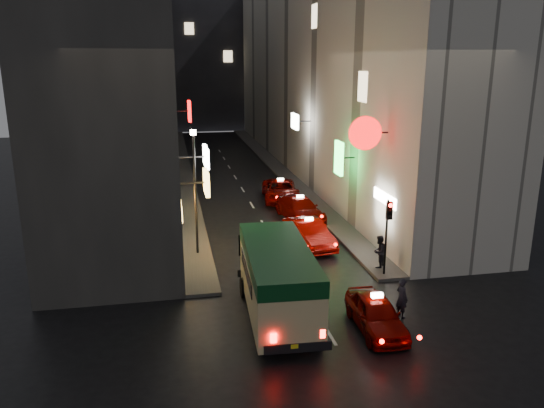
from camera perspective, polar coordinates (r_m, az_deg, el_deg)
ground at (r=16.67m, az=10.50°, el=-20.21°), size 120.00×120.00×0.00m
building_left at (r=46.60m, az=-14.78°, el=14.05°), size 7.53×52.00×18.00m
building_right at (r=48.40m, az=5.10°, el=14.51°), size 7.95×52.00×18.00m
building_far at (r=78.72m, az=-7.48°, el=16.18°), size 30.00×10.00×22.00m
sidewalk_left at (r=47.50m, az=-9.54°, el=3.50°), size 1.50×52.00×0.15m
sidewalk_right at (r=48.45m, az=0.57°, el=3.94°), size 1.50×52.00×0.15m
minibus at (r=20.16m, az=0.62°, el=-7.53°), size 2.64×6.71×2.84m
taxi_near at (r=20.09m, az=11.14°, el=-11.22°), size 2.04×4.73×1.66m
taxi_second at (r=28.14m, az=3.99°, el=-2.94°), size 2.87×5.44×1.82m
taxi_third at (r=32.76m, az=3.03°, el=-0.31°), size 2.85×5.37×1.79m
taxi_far at (r=37.24m, az=0.91°, el=1.64°), size 2.67×5.37×1.82m
pedestrian_crossing at (r=21.16m, az=13.81°, el=-9.53°), size 0.53×0.67×1.78m
pedestrian_sidewalk at (r=25.36m, az=11.46°, el=-4.81°), size 0.77×0.76×1.76m
traffic_light at (r=24.01m, az=12.39°, el=-1.85°), size 0.26×0.43×3.50m
lamp_post at (r=26.22m, az=-8.27°, el=2.15°), size 0.28×0.28×6.22m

